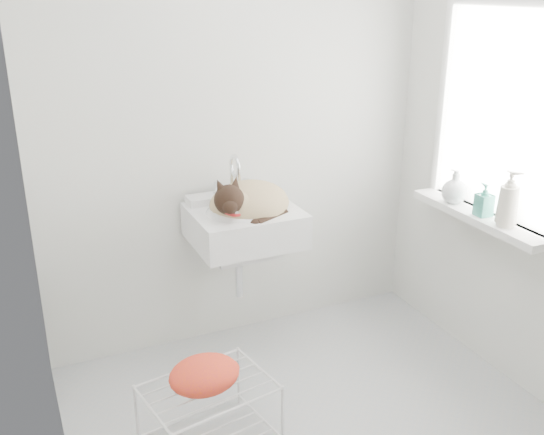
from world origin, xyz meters
name	(u,v)px	position (x,y,z in m)	size (l,w,h in m)	color
floor	(319,426)	(0.00, 0.00, 0.00)	(2.20, 2.00, 0.02)	#A2A5A8
back_wall	(237,123)	(0.00, 1.00, 1.25)	(2.20, 0.02, 2.50)	silver
right_wall	(534,143)	(1.10, 0.00, 1.25)	(0.02, 2.00, 2.50)	silver
left_wall	(36,209)	(-1.10, 0.00, 1.25)	(0.02, 2.00, 2.50)	silver
window_glass	(503,115)	(1.09, 0.20, 1.35)	(0.01, 0.80, 1.00)	white
window_frame	(500,115)	(1.07, 0.20, 1.35)	(0.04, 0.90, 1.10)	white
windowsill	(478,217)	(1.01, 0.20, 0.83)	(0.16, 0.88, 0.04)	white
sink	(244,209)	(-0.07, 0.74, 0.85)	(0.55, 0.48, 0.22)	white
faucet	(232,175)	(-0.07, 0.92, 0.99)	(0.20, 0.14, 0.20)	silver
cat	(248,203)	(-0.05, 0.72, 0.89)	(0.48, 0.42, 0.28)	tan
wire_rack	(209,418)	(-0.51, 0.09, 0.15)	(0.53, 0.37, 0.32)	silver
towel	(205,382)	(-0.52, 0.08, 0.35)	(0.31, 0.22, 0.13)	#FF5600
bottle_a	(505,226)	(1.00, 0.01, 0.85)	(0.09, 0.09, 0.23)	beige
bottle_b	(482,216)	(1.00, 0.16, 0.85)	(0.07, 0.08, 0.17)	teal
bottle_c	(453,202)	(1.00, 0.39, 0.85)	(0.14, 0.14, 0.18)	white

